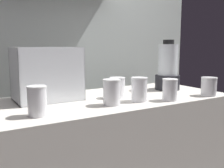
# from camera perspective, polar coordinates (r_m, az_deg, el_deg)

# --- Properties ---
(back_wall_unit) EXTENTS (2.60, 0.24, 2.50)m
(back_wall_unit) POSITION_cam_1_polar(r_m,az_deg,el_deg) (2.19, -10.58, 9.89)
(back_wall_unit) COLOR silver
(back_wall_unit) RESTS_ON ground_plane
(carrot_display_bin) EXTENTS (0.35, 0.26, 0.29)m
(carrot_display_bin) POSITION_cam_1_polar(r_m,az_deg,el_deg) (1.50, -14.25, 0.04)
(carrot_display_bin) COLOR white
(carrot_display_bin) RESTS_ON counter
(blender_pitcher) EXTENTS (0.17, 0.17, 0.34)m
(blender_pitcher) POSITION_cam_1_polar(r_m,az_deg,el_deg) (1.83, 12.13, 3.24)
(blender_pitcher) COLOR black
(blender_pitcher) RESTS_ON counter
(juice_cup_pomegranate_far_left) EXTENTS (0.08, 0.08, 0.13)m
(juice_cup_pomegranate_far_left) POSITION_cam_1_polar(r_m,az_deg,el_deg) (1.17, -16.10, -3.98)
(juice_cup_pomegranate_far_left) COLOR white
(juice_cup_pomegranate_far_left) RESTS_ON counter
(juice_cup_orange_left) EXTENTS (0.09, 0.09, 0.13)m
(juice_cup_orange_left) POSITION_cam_1_polar(r_m,az_deg,el_deg) (1.33, -0.07, -2.03)
(juice_cup_orange_left) COLOR white
(juice_cup_orange_left) RESTS_ON counter
(juice_cup_pomegranate_middle) EXTENTS (0.09, 0.09, 0.12)m
(juice_cup_pomegranate_middle) POSITION_cam_1_polar(r_m,az_deg,el_deg) (1.52, 1.16, -1.03)
(juice_cup_pomegranate_middle) COLOR white
(juice_cup_pomegranate_middle) RESTS_ON counter
(juice_cup_pomegranate_right) EXTENTS (0.09, 0.09, 0.13)m
(juice_cup_pomegranate_right) POSITION_cam_1_polar(r_m,az_deg,el_deg) (1.43, 6.00, -1.44)
(juice_cup_pomegranate_right) COLOR white
(juice_cup_pomegranate_right) RESTS_ON counter
(juice_cup_orange_far_right) EXTENTS (0.09, 0.09, 0.12)m
(juice_cup_orange_far_right) POSITION_cam_1_polar(r_m,az_deg,el_deg) (1.48, 12.58, -1.53)
(juice_cup_orange_far_right) COLOR white
(juice_cup_orange_far_right) RESTS_ON counter
(juice_cup_pomegranate_rightmost) EXTENTS (0.10, 0.10, 0.11)m
(juice_cup_pomegranate_rightmost) POSITION_cam_1_polar(r_m,az_deg,el_deg) (1.69, 20.49, -0.72)
(juice_cup_pomegranate_rightmost) COLOR white
(juice_cup_pomegranate_rightmost) RESTS_ON counter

